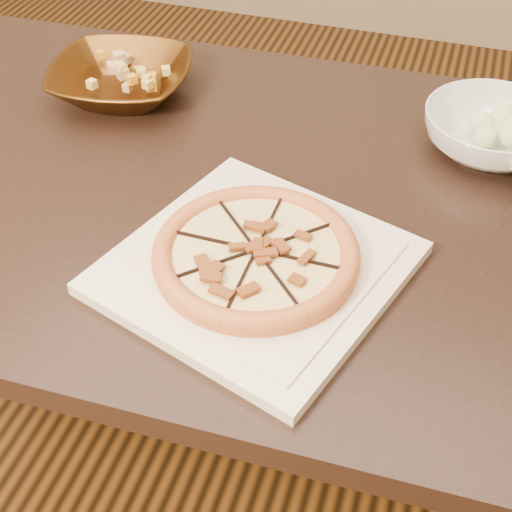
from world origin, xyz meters
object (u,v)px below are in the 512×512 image
Objects in this scene: dining_table at (212,234)px; bronze_bowl at (122,80)px; plate at (256,267)px; salad_bowl at (492,132)px; pizza at (256,254)px.

bronze_bowl is at bearing 141.14° from dining_table.
dining_table is 0.33m from bronze_bowl.
dining_table is at bearing 126.73° from plate.
salad_bowl is at bearing 27.68° from dining_table.
plate is (0.13, -0.17, 0.12)m from dining_table.
salad_bowl reaches higher than pizza.
plate is at bearing -53.27° from dining_table.
bronze_bowl is 0.63m from salad_bowl.
pizza is at bearing 171.80° from plate.
plate is 1.60× the size of pizza.
pizza is at bearing -44.93° from bronze_bowl.
salad_bowl is at bearing 55.15° from plate.
dining_table is 0.47m from salad_bowl.
dining_table is 5.03× the size of pizza.
dining_table is 3.14× the size of plate.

